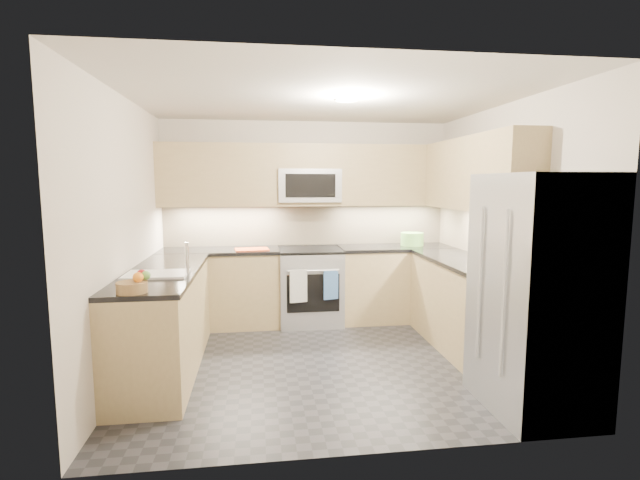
# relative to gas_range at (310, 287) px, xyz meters

# --- Properties ---
(floor) EXTENTS (3.60, 3.20, 0.00)m
(floor) POSITION_rel_gas_range_xyz_m (0.00, -1.28, -0.46)
(floor) COLOR #222327
(floor) RESTS_ON ground
(ceiling) EXTENTS (3.60, 3.20, 0.02)m
(ceiling) POSITION_rel_gas_range_xyz_m (0.00, -1.28, 2.04)
(ceiling) COLOR beige
(ceiling) RESTS_ON wall_back
(wall_back) EXTENTS (3.60, 0.02, 2.50)m
(wall_back) POSITION_rel_gas_range_xyz_m (0.00, 0.32, 0.79)
(wall_back) COLOR beige
(wall_back) RESTS_ON floor
(wall_front) EXTENTS (3.60, 0.02, 2.50)m
(wall_front) POSITION_rel_gas_range_xyz_m (0.00, -2.88, 0.79)
(wall_front) COLOR beige
(wall_front) RESTS_ON floor
(wall_left) EXTENTS (0.02, 3.20, 2.50)m
(wall_left) POSITION_rel_gas_range_xyz_m (-1.80, -1.28, 0.79)
(wall_left) COLOR beige
(wall_left) RESTS_ON floor
(wall_right) EXTENTS (0.02, 3.20, 2.50)m
(wall_right) POSITION_rel_gas_range_xyz_m (1.80, -1.28, 0.79)
(wall_right) COLOR beige
(wall_right) RESTS_ON floor
(base_cab_back_left) EXTENTS (1.42, 0.60, 0.90)m
(base_cab_back_left) POSITION_rel_gas_range_xyz_m (-1.09, 0.02, -0.01)
(base_cab_back_left) COLOR tan
(base_cab_back_left) RESTS_ON floor
(base_cab_back_right) EXTENTS (1.42, 0.60, 0.90)m
(base_cab_back_right) POSITION_rel_gas_range_xyz_m (1.09, 0.02, -0.01)
(base_cab_back_right) COLOR tan
(base_cab_back_right) RESTS_ON floor
(base_cab_right) EXTENTS (0.60, 1.70, 0.90)m
(base_cab_right) POSITION_rel_gas_range_xyz_m (1.50, -1.12, -0.01)
(base_cab_right) COLOR tan
(base_cab_right) RESTS_ON floor
(base_cab_peninsula) EXTENTS (0.60, 2.00, 0.90)m
(base_cab_peninsula) POSITION_rel_gas_range_xyz_m (-1.50, -1.28, -0.01)
(base_cab_peninsula) COLOR tan
(base_cab_peninsula) RESTS_ON floor
(countertop_back_left) EXTENTS (1.42, 0.63, 0.04)m
(countertop_back_left) POSITION_rel_gas_range_xyz_m (-1.09, 0.02, 0.47)
(countertop_back_left) COLOR black
(countertop_back_left) RESTS_ON base_cab_back_left
(countertop_back_right) EXTENTS (1.42, 0.63, 0.04)m
(countertop_back_right) POSITION_rel_gas_range_xyz_m (1.09, 0.02, 0.47)
(countertop_back_right) COLOR black
(countertop_back_right) RESTS_ON base_cab_back_right
(countertop_right) EXTENTS (0.63, 1.70, 0.04)m
(countertop_right) POSITION_rel_gas_range_xyz_m (1.50, -1.12, 0.47)
(countertop_right) COLOR black
(countertop_right) RESTS_ON base_cab_right
(countertop_peninsula) EXTENTS (0.63, 2.00, 0.04)m
(countertop_peninsula) POSITION_rel_gas_range_xyz_m (-1.50, -1.28, 0.47)
(countertop_peninsula) COLOR black
(countertop_peninsula) RESTS_ON base_cab_peninsula
(upper_cab_back) EXTENTS (3.60, 0.35, 0.75)m
(upper_cab_back) POSITION_rel_gas_range_xyz_m (0.00, 0.15, 1.37)
(upper_cab_back) COLOR tan
(upper_cab_back) RESTS_ON wall_back
(upper_cab_right) EXTENTS (0.35, 1.95, 0.75)m
(upper_cab_right) POSITION_rel_gas_range_xyz_m (1.62, -1.00, 1.37)
(upper_cab_right) COLOR tan
(upper_cab_right) RESTS_ON wall_right
(backsplash_back) EXTENTS (3.60, 0.01, 0.51)m
(backsplash_back) POSITION_rel_gas_range_xyz_m (0.00, 0.32, 0.74)
(backsplash_back) COLOR tan
(backsplash_back) RESTS_ON wall_back
(backsplash_right) EXTENTS (0.01, 2.30, 0.51)m
(backsplash_right) POSITION_rel_gas_range_xyz_m (1.80, -0.82, 0.74)
(backsplash_right) COLOR tan
(backsplash_right) RESTS_ON wall_right
(gas_range) EXTENTS (0.76, 0.65, 0.91)m
(gas_range) POSITION_rel_gas_range_xyz_m (0.00, 0.00, 0.00)
(gas_range) COLOR #A1A3A8
(gas_range) RESTS_ON floor
(range_cooktop) EXTENTS (0.76, 0.65, 0.03)m
(range_cooktop) POSITION_rel_gas_range_xyz_m (0.00, 0.00, 0.46)
(range_cooktop) COLOR black
(range_cooktop) RESTS_ON gas_range
(oven_door_glass) EXTENTS (0.62, 0.02, 0.45)m
(oven_door_glass) POSITION_rel_gas_range_xyz_m (0.00, -0.33, -0.01)
(oven_door_glass) COLOR black
(oven_door_glass) RESTS_ON gas_range
(oven_handle) EXTENTS (0.60, 0.02, 0.02)m
(oven_handle) POSITION_rel_gas_range_xyz_m (0.00, -0.35, 0.26)
(oven_handle) COLOR #B2B5BA
(oven_handle) RESTS_ON gas_range
(microwave) EXTENTS (0.76, 0.40, 0.40)m
(microwave) POSITION_rel_gas_range_xyz_m (0.00, 0.12, 1.24)
(microwave) COLOR #A9AAB1
(microwave) RESTS_ON upper_cab_back
(microwave_door) EXTENTS (0.60, 0.01, 0.28)m
(microwave_door) POSITION_rel_gas_range_xyz_m (0.00, -0.08, 1.24)
(microwave_door) COLOR black
(microwave_door) RESTS_ON microwave
(refrigerator) EXTENTS (0.70, 0.90, 1.80)m
(refrigerator) POSITION_rel_gas_range_xyz_m (1.45, -2.43, 0.45)
(refrigerator) COLOR #95979C
(refrigerator) RESTS_ON floor
(fridge_handle_left) EXTENTS (0.02, 0.02, 1.20)m
(fridge_handle_left) POSITION_rel_gas_range_xyz_m (1.08, -2.61, 0.49)
(fridge_handle_left) COLOR #B2B5BA
(fridge_handle_left) RESTS_ON refrigerator
(fridge_handle_right) EXTENTS (0.02, 0.02, 1.20)m
(fridge_handle_right) POSITION_rel_gas_range_xyz_m (1.08, -2.25, 0.49)
(fridge_handle_right) COLOR #B2B5BA
(fridge_handle_right) RESTS_ON refrigerator
(sink_basin) EXTENTS (0.52, 0.38, 0.16)m
(sink_basin) POSITION_rel_gas_range_xyz_m (-1.50, -1.53, 0.42)
(sink_basin) COLOR white
(sink_basin) RESTS_ON base_cab_peninsula
(faucet) EXTENTS (0.03, 0.03, 0.28)m
(faucet) POSITION_rel_gas_range_xyz_m (-1.24, -1.53, 0.62)
(faucet) COLOR silver
(faucet) RESTS_ON countertop_peninsula
(utensil_bowl) EXTENTS (0.29, 0.29, 0.16)m
(utensil_bowl) POSITION_rel_gas_range_xyz_m (1.31, 0.05, 0.57)
(utensil_bowl) COLOR #6DBA50
(utensil_bowl) RESTS_ON countertop_back_right
(cutting_board) EXTENTS (0.42, 0.31, 0.01)m
(cutting_board) POSITION_rel_gas_range_xyz_m (-0.70, -0.08, 0.49)
(cutting_board) COLOR #D64214
(cutting_board) RESTS_ON countertop_back_left
(fruit_basket) EXTENTS (0.27, 0.27, 0.08)m
(fruit_basket) POSITION_rel_gas_range_xyz_m (-1.54, -2.16, 0.52)
(fruit_basket) COLOR olive
(fruit_basket) RESTS_ON countertop_peninsula
(fruit_apple) EXTENTS (0.07, 0.07, 0.07)m
(fruit_apple) POSITION_rel_gas_range_xyz_m (-1.49, -2.06, 0.60)
(fruit_apple) COLOR #A51216
(fruit_apple) RESTS_ON fruit_basket
(fruit_pear) EXTENTS (0.07, 0.07, 0.07)m
(fruit_pear) POSITION_rel_gas_range_xyz_m (-1.45, -2.11, 0.60)
(fruit_pear) COLOR #62A145
(fruit_pear) RESTS_ON fruit_basket
(dish_towel_check) EXTENTS (0.20, 0.05, 0.39)m
(dish_towel_check) POSITION_rel_gas_range_xyz_m (-0.18, -0.37, 0.10)
(dish_towel_check) COLOR silver
(dish_towel_check) RESTS_ON oven_handle
(dish_towel_blue) EXTENTS (0.18, 0.06, 0.34)m
(dish_towel_blue) POSITION_rel_gas_range_xyz_m (0.20, -0.37, 0.10)
(dish_towel_blue) COLOR #39609C
(dish_towel_blue) RESTS_ON oven_handle
(fruit_orange) EXTENTS (0.08, 0.08, 0.08)m
(fruit_orange) POSITION_rel_gas_range_xyz_m (-1.49, -2.16, 0.60)
(fruit_orange) COLOR orange
(fruit_orange) RESTS_ON fruit_basket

